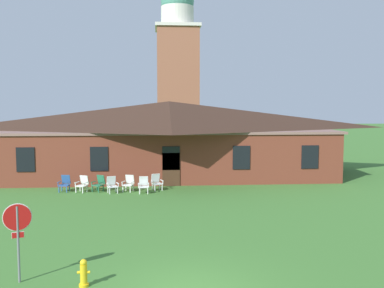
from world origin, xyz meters
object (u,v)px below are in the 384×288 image
Objects in this scene: lawn_chair_far_side at (144,185)px; lawn_chair_right_end at (129,183)px; stop_sign at (18,227)px; fire_hydrant at (84,273)px; lawn_chair_middle at (112,184)px; lawn_chair_under_eave at (156,182)px; lawn_chair_near_door at (83,183)px; lawn_chair_left_end at (99,183)px; lawn_chair_by_porch at (65,183)px.

lawn_chair_right_end is at bearing 144.89° from lawn_chair_far_side.
stop_sign is 2.42× the size of lawn_chair_right_end.
stop_sign reaches higher than fire_hydrant.
lawn_chair_middle is 1.00× the size of lawn_chair_under_eave.
lawn_chair_near_door is 0.95m from lawn_chair_left_end.
lawn_chair_near_door is at bearing 170.28° from lawn_chair_far_side.
lawn_chair_near_door is at bearing -175.35° from lawn_chair_left_end.
lawn_chair_under_eave is (3.37, 0.21, 0.00)m from lawn_chair_left_end.
lawn_chair_far_side is at bearing 84.55° from fire_hydrant.
lawn_chair_by_porch is 1.00× the size of lawn_chair_right_end.
lawn_chair_by_porch is 1.09m from lawn_chair_near_door.
stop_sign is 13.38m from lawn_chair_near_door.
lawn_chair_right_end is (3.76, -0.22, 0.00)m from lawn_chair_by_porch.
lawn_chair_under_eave is at bearing 3.86° from lawn_chair_near_door.
lawn_chair_far_side is (2.64, -0.69, 0.00)m from lawn_chair_left_end.
lawn_chair_by_porch and lawn_chair_under_eave have the same top height.
fire_hydrant is (-1.25, -13.16, -0.12)m from lawn_chair_far_side.
fire_hydrant is at bearing -95.45° from lawn_chair_far_side.
fire_hydrant is (3.40, -14.00, -0.12)m from lawn_chair_by_porch.
lawn_chair_right_end is at bearing 25.36° from lawn_chair_middle.
lawn_chair_far_side is (3.17, 12.72, -1.13)m from stop_sign.
lawn_chair_middle is (0.80, -0.51, 0.00)m from lawn_chair_left_end.
lawn_chair_by_porch is 1.21× the size of fire_hydrant.
stop_sign is 13.58m from lawn_chair_right_end.
lawn_chair_far_side is at bearing -9.72° from lawn_chair_near_door.
lawn_chair_near_door is 1.00× the size of lawn_chair_left_end.
lawn_chair_left_end and lawn_chair_right_end have the same top height.
lawn_chair_near_door is 1.00× the size of lawn_chair_middle.
lawn_chair_right_end is at bearing -3.31° from lawn_chair_by_porch.
lawn_chair_middle is 2.67m from lawn_chair_under_eave.
lawn_chair_by_porch is 5.39m from lawn_chair_under_eave.
lawn_chair_right_end reaches higher than fire_hydrant.
lawn_chair_middle is 1.00× the size of lawn_chair_right_end.
lawn_chair_near_door is 1.80m from lawn_chair_middle.
lawn_chair_middle is (1.75, -0.43, 0.00)m from lawn_chair_near_door.
lawn_chair_near_door and lawn_chair_right_end have the same top height.
lawn_chair_by_porch and lawn_chair_near_door have the same top height.
lawn_chair_under_eave is at bearing 9.59° from lawn_chair_right_end.
lawn_chair_by_porch is 2.89m from lawn_chair_middle.
lawn_chair_near_door is 3.64m from lawn_chair_far_side.
lawn_chair_right_end is 1.66m from lawn_chair_under_eave.
stop_sign is 2.42× the size of lawn_chair_far_side.
stop_sign is at bearing -105.99° from lawn_chair_under_eave.
lawn_chair_right_end is (2.27, 13.34, -1.13)m from stop_sign.
lawn_chair_under_eave is (4.32, 0.29, 0.00)m from lawn_chair_near_door.
lawn_chair_near_door is at bearing 91.79° from stop_sign.
fire_hydrant is at bearing -98.06° from lawn_chair_under_eave.
lawn_chair_near_door and lawn_chair_left_end have the same top height.
fire_hydrant is (1.38, -13.85, -0.12)m from lawn_chair_left_end.
lawn_chair_far_side reaches higher than fire_hydrant.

